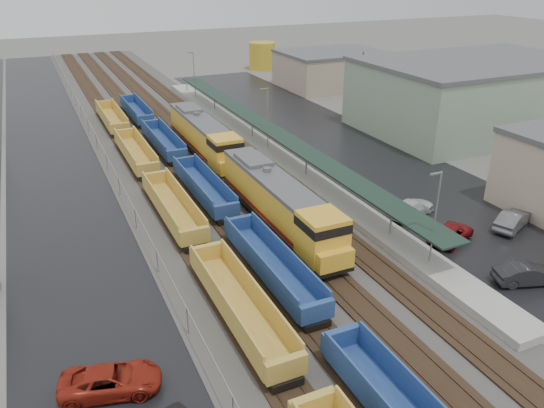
{
  "coord_description": "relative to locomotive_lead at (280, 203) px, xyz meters",
  "views": [
    {
      "loc": [
        -15.97,
        -6.75,
        21.44
      ],
      "look_at": [
        1.74,
        31.86,
        2.0
      ],
      "focal_mm": 35.0,
      "sensor_mm": 36.0,
      "label": 1
    }
  ],
  "objects": [
    {
      "name": "locomotive_lead",
      "position": [
        0.0,
        0.0,
        0.0
      ],
      "size": [
        3.13,
        20.63,
        4.67
      ],
      "color": "black",
      "rests_on": "ground"
    },
    {
      "name": "ballast_strip",
      "position": [
        -2.0,
        29.27,
        -2.44
      ],
      "size": [
        20.0,
        160.0,
        0.08
      ],
      "primitive_type": "cube",
      "color": "#302D2B",
      "rests_on": "ground"
    },
    {
      "name": "tree_east",
      "position": [
        26.0,
        27.27,
        3.99
      ],
      "size": [
        4.4,
        4.4,
        10.0
      ],
      "color": "#332316",
      "rests_on": "ground"
    },
    {
      "name": "chainlink_fence",
      "position": [
        -11.5,
        27.71,
        -0.87
      ],
      "size": [
        0.08,
        160.04,
        2.02
      ],
      "color": "gray",
      "rests_on": "ground"
    },
    {
      "name": "industrial_buildings",
      "position": [
        35.76,
        15.12,
        1.77
      ],
      "size": [
        32.52,
        75.3,
        9.5
      ],
      "color": "#B8A58C",
      "rests_on": "ground"
    },
    {
      "name": "well_string_blue",
      "position": [
        -4.0,
        1.14,
        -1.37
      ],
      "size": [
        2.46,
        95.71,
        2.18
      ],
      "color": "navy",
      "rests_on": "ground"
    },
    {
      "name": "locomotive_trail",
      "position": [
        0.0,
        21.0,
        0.0
      ],
      "size": [
        3.13,
        20.63,
        4.67
      ],
      "color": "black",
      "rests_on": "ground"
    },
    {
      "name": "parked_car_east_c",
      "position": [
        12.2,
        -2.6,
        -1.71
      ],
      "size": [
        3.64,
        5.72,
        1.54
      ],
      "primitive_type": "imported",
      "rotation": [
        0.0,
        0.0,
        1.87
      ],
      "color": "silver",
      "rests_on": "ground"
    },
    {
      "name": "storage_tank",
      "position": [
        29.33,
        70.81,
        0.37
      ],
      "size": [
        5.71,
        5.71,
        5.71
      ],
      "primitive_type": "cylinder",
      "color": "gold",
      "rests_on": "ground"
    },
    {
      "name": "well_string_yellow",
      "position": [
        -8.0,
        -2.38,
        -1.34
      ],
      "size": [
        2.53,
        97.57,
        2.24
      ],
      "color": "#B29831",
      "rests_on": "ground"
    },
    {
      "name": "parked_car_east_b",
      "position": [
        12.19,
        -7.91,
        -1.79
      ],
      "size": [
        3.96,
        5.45,
        1.38
      ],
      "primitive_type": "imported",
      "rotation": [
        0.0,
        0.0,
        1.95
      ],
      "color": "maroon",
      "rests_on": "ground"
    },
    {
      "name": "parked_car_east_a",
      "position": [
        12.62,
        -15.33,
        -1.69
      ],
      "size": [
        3.07,
        5.06,
        1.58
      ],
      "primitive_type": "imported",
      "rotation": [
        0.0,
        0.0,
        1.25
      ],
      "color": "black",
      "rests_on": "ground"
    },
    {
      "name": "west_parking_lot",
      "position": [
        -17.0,
        29.27,
        -2.47
      ],
      "size": [
        10.0,
        160.0,
        0.02
      ],
      "primitive_type": "cube",
      "color": "black",
      "rests_on": "ground"
    },
    {
      "name": "station_platform",
      "position": [
        7.5,
        19.28,
        -1.75
      ],
      "size": [
        3.0,
        80.0,
        8.0
      ],
      "color": "#9E9B93",
      "rests_on": "ground"
    },
    {
      "name": "east_commuter_lot",
      "position": [
        17.0,
        19.27,
        -2.47
      ],
      "size": [
        16.0,
        100.0,
        0.02
      ],
      "primitive_type": "cube",
      "color": "black",
      "rests_on": "ground"
    },
    {
      "name": "parked_car_east_e",
      "position": [
        18.65,
        -8.38,
        -1.66
      ],
      "size": [
        3.56,
        5.24,
        1.63
      ],
      "primitive_type": "imported",
      "rotation": [
        0.0,
        0.0,
        1.98
      ],
      "color": "#525457",
      "rests_on": "ground"
    },
    {
      "name": "parked_car_west_c",
      "position": [
        -16.71,
        -13.7,
        -1.72
      ],
      "size": [
        3.73,
        5.88,
        1.51
      ],
      "primitive_type": "imported",
      "rotation": [
        0.0,
        0.0,
        1.33
      ],
      "color": "maroon",
      "rests_on": "ground"
    },
    {
      "name": "distant_hills",
      "position": [
        42.79,
        179.96,
        -2.48
      ],
      "size": [
        301.0,
        140.0,
        25.2
      ],
      "color": "#4E634D",
      "rests_on": "ground"
    },
    {
      "name": "trackbed",
      "position": [
        -2.0,
        29.27,
        -2.32
      ],
      "size": [
        14.6,
        160.0,
        0.22
      ],
      "color": "black",
      "rests_on": "ground"
    }
  ]
}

